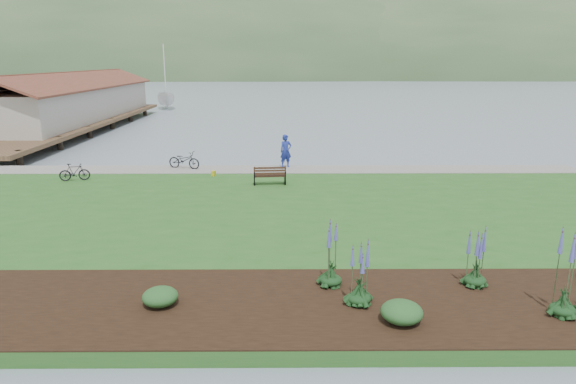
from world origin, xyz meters
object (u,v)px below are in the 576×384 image
(park_bench, at_px, (270,175))
(sailboat, at_px, (167,109))
(person, at_px, (286,148))
(bicycle_a, at_px, (184,160))

(park_bench, relative_size, sailboat, 0.06)
(person, height_order, bicycle_a, person)
(person, relative_size, bicycle_a, 1.16)
(park_bench, relative_size, bicycle_a, 0.85)
(sailboat, bearing_deg, park_bench, -87.33)
(person, xyz_separation_m, sailboat, (-16.09, 41.17, -1.53))
(bicycle_a, height_order, sailboat, sailboat)
(park_bench, distance_m, sailboat, 47.94)
(park_bench, height_order, sailboat, sailboat)
(park_bench, xyz_separation_m, sailboat, (-15.27, 45.43, -0.89))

